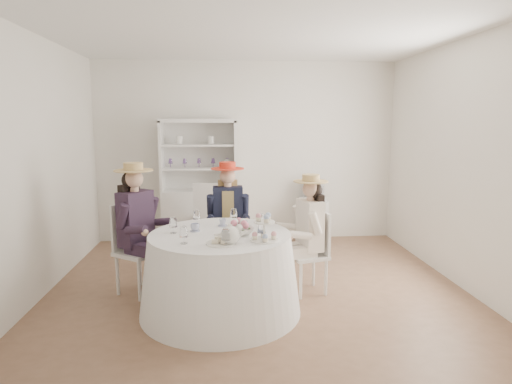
{
  "coord_description": "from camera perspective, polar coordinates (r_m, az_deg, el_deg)",
  "views": [
    {
      "loc": [
        -0.35,
        -4.5,
        1.81
      ],
      "look_at": [
        0.0,
        0.1,
        1.05
      ],
      "focal_mm": 30.0,
      "sensor_mm": 36.0,
      "label": 1
    }
  ],
  "objects": [
    {
      "name": "ground",
      "position": [
        4.86,
        0.09,
        -12.5
      ],
      "size": [
        4.5,
        4.5,
        0.0
      ],
      "primitive_type": "plane",
      "color": "brown",
      "rests_on": "ground"
    },
    {
      "name": "ceiling",
      "position": [
        4.6,
        0.1,
        20.51
      ],
      "size": [
        4.5,
        4.5,
        0.0
      ],
      "primitive_type": "plane",
      "rotation": [
        3.14,
        0.0,
        0.0
      ],
      "color": "white",
      "rests_on": "wall_back"
    },
    {
      "name": "wall_back",
      "position": [
        6.53,
        -1.27,
        5.31
      ],
      "size": [
        4.5,
        0.0,
        4.5
      ],
      "primitive_type": "plane",
      "rotation": [
        1.57,
        0.0,
        0.0
      ],
      "color": "silver",
      "rests_on": "ground"
    },
    {
      "name": "wall_front",
      "position": [
        2.57,
        3.56,
        -0.98
      ],
      "size": [
        4.5,
        0.0,
        4.5
      ],
      "primitive_type": "plane",
      "rotation": [
        -1.57,
        0.0,
        0.0
      ],
      "color": "silver",
      "rests_on": "ground"
    },
    {
      "name": "wall_left",
      "position": [
        4.91,
        -27.15,
        2.95
      ],
      "size": [
        0.0,
        4.5,
        4.5
      ],
      "primitive_type": "plane",
      "rotation": [
        1.57,
        0.0,
        1.57
      ],
      "color": "silver",
      "rests_on": "ground"
    },
    {
      "name": "wall_right",
      "position": [
        5.22,
        25.61,
        3.38
      ],
      "size": [
        0.0,
        4.5,
        4.5
      ],
      "primitive_type": "plane",
      "rotation": [
        1.57,
        0.0,
        -1.57
      ],
      "color": "silver",
      "rests_on": "ground"
    },
    {
      "name": "tea_table",
      "position": [
        4.18,
        -4.77,
        -10.67
      ],
      "size": [
        1.54,
        1.54,
        0.77
      ],
      "rotation": [
        0.0,
        0.0,
        -0.21
      ],
      "color": "white",
      "rests_on": "ground"
    },
    {
      "name": "hutch",
      "position": [
        6.38,
        -7.48,
        -1.14
      ],
      "size": [
        1.16,
        0.59,
        1.85
      ],
      "rotation": [
        0.0,
        0.0,
        0.17
      ],
      "color": "silver",
      "rests_on": "ground"
    },
    {
      "name": "side_table",
      "position": [
        6.54,
        7.61,
        -3.83
      ],
      "size": [
        0.47,
        0.47,
        0.66
      ],
      "primitive_type": "cube",
      "rotation": [
        0.0,
        0.0,
        -0.13
      ],
      "color": "silver",
      "rests_on": "ground"
    },
    {
      "name": "hatbox",
      "position": [
        6.45,
        7.7,
        0.33
      ],
      "size": [
        0.33,
        0.33,
        0.31
      ],
      "primitive_type": "cylinder",
      "rotation": [
        0.0,
        0.0,
        -0.07
      ],
      "color": "black",
      "rests_on": "side_table"
    },
    {
      "name": "guest_left",
      "position": [
        4.63,
        -15.53,
        -3.75
      ],
      "size": [
        0.6,
        0.57,
        1.4
      ],
      "rotation": [
        0.0,
        0.0,
        0.96
      ],
      "color": "silver",
      "rests_on": "ground"
    },
    {
      "name": "guest_mid",
      "position": [
        5.03,
        -3.76,
        -2.67
      ],
      "size": [
        0.48,
        0.51,
        1.35
      ],
      "rotation": [
        0.0,
        0.0,
        0.0
      ],
      "color": "silver",
      "rests_on": "ground"
    },
    {
      "name": "guest_right",
      "position": [
        4.53,
        6.95,
        -4.66
      ],
      "size": [
        0.51,
        0.48,
        1.27
      ],
      "rotation": [
        0.0,
        0.0,
        -1.31
      ],
      "color": "silver",
      "rests_on": "ground"
    },
    {
      "name": "spare_chair",
      "position": [
        5.92,
        -6.3,
        -3.13
      ],
      "size": [
        0.44,
        0.44,
        1.0
      ],
      "rotation": [
        0.0,
        0.0,
        3.08
      ],
      "color": "silver",
      "rests_on": "ground"
    },
    {
      "name": "teacup_a",
      "position": [
        4.16,
        -8.12,
        -4.77
      ],
      "size": [
        0.09,
        0.09,
        0.07
      ],
      "primitive_type": "imported",
      "rotation": [
        0.0,
        0.0,
        0.06
      ],
      "color": "white",
      "rests_on": "tea_table"
    },
    {
      "name": "teacup_b",
      "position": [
        4.32,
        -4.46,
        -4.15
      ],
      "size": [
        0.08,
        0.08,
        0.07
      ],
      "primitive_type": "imported",
      "rotation": [
        0.0,
        0.0,
        0.09
      ],
      "color": "white",
      "rests_on": "tea_table"
    },
    {
      "name": "teacup_c",
      "position": [
        4.21,
        -1.66,
        -4.47
      ],
      "size": [
        0.11,
        0.11,
        0.07
      ],
      "primitive_type": "imported",
      "rotation": [
        0.0,
        0.0,
        0.38
      ],
      "color": "white",
      "rests_on": "tea_table"
    },
    {
      "name": "flower_bowl",
      "position": [
        3.99,
        -1.93,
        -5.32
      ],
      "size": [
        0.27,
        0.27,
        0.06
      ],
      "primitive_type": "imported",
      "rotation": [
        0.0,
        0.0,
        0.14
      ],
      "color": "white",
      "rests_on": "tea_table"
    },
    {
      "name": "flower_arrangement",
      "position": [
        4.03,
        -2.13,
        -4.39
      ],
      "size": [
        0.17,
        0.17,
        0.06
      ],
      "rotation": [
        0.0,
        0.0,
        0.29
      ],
      "color": "#DD6E8B",
      "rests_on": "tea_table"
    },
    {
      "name": "table_teapot",
      "position": [
        3.7,
        -3.44,
        -5.78
      ],
      "size": [
        0.24,
        0.17,
        0.18
      ],
      "rotation": [
        0.0,
        0.0,
        -0.19
      ],
      "color": "white",
      "rests_on": "tea_table"
    },
    {
      "name": "sandwich_plate",
      "position": [
        3.72,
        -4.7,
        -6.71
      ],
      "size": [
        0.26,
        0.26,
        0.06
      ],
      "rotation": [
        0.0,
        0.0,
        -0.16
      ],
      "color": "white",
      "rests_on": "tea_table"
    },
    {
      "name": "cupcake_stand",
      "position": [
        3.79,
        1.11,
        -5.22
      ],
      "size": [
        0.25,
        0.25,
        0.24
      ],
      "rotation": [
        0.0,
        0.0,
        0.07
      ],
      "color": "white",
      "rests_on": "tea_table"
    },
    {
      "name": "stemware_set",
      "position": [
        4.04,
        -4.86,
        -4.5
      ],
      "size": [
        0.93,
        0.93,
        0.15
      ],
      "color": "white",
      "rests_on": "tea_table"
    }
  ]
}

